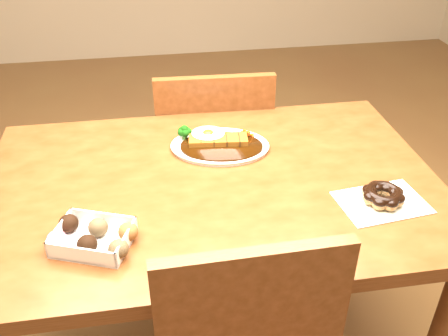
{
  "coord_description": "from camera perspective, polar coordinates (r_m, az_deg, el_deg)",
  "views": [
    {
      "loc": [
        -0.14,
        -1.08,
        1.5
      ],
      "look_at": [
        0.03,
        -0.03,
        0.81
      ],
      "focal_mm": 40.0,
      "sensor_mm": 36.0,
      "label": 1
    }
  ],
  "objects": [
    {
      "name": "table",
      "position": [
        1.38,
        -1.26,
        -4.86
      ],
      "size": [
        1.2,
        0.8,
        0.75
      ],
      "color": "#542A10",
      "rests_on": "ground"
    },
    {
      "name": "donut_box",
      "position": [
        1.15,
        -14.75,
        -7.59
      ],
      "size": [
        0.2,
        0.17,
        0.05
      ],
      "rotation": [
        0.0,
        0.0,
        -0.37
      ],
      "color": "white",
      "rests_on": "table"
    },
    {
      "name": "chair_far",
      "position": [
        1.92,
        -1.34,
        1.0
      ],
      "size": [
        0.44,
        0.44,
        0.87
      ],
      "rotation": [
        0.0,
        0.0,
        3.1
      ],
      "color": "#542A10",
      "rests_on": "ground"
    },
    {
      "name": "katsu_curry_plate",
      "position": [
        1.46,
        -0.67,
        2.81
      ],
      "size": [
        0.31,
        0.25,
        0.06
      ],
      "rotation": [
        0.0,
        0.0,
        -0.17
      ],
      "color": "white",
      "rests_on": "table"
    },
    {
      "name": "pon_de_ring",
      "position": [
        1.29,
        17.71,
        -3.06
      ],
      "size": [
        0.23,
        0.17,
        0.04
      ],
      "rotation": [
        0.0,
        0.0,
        0.12
      ],
      "color": "silver",
      "rests_on": "table"
    }
  ]
}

